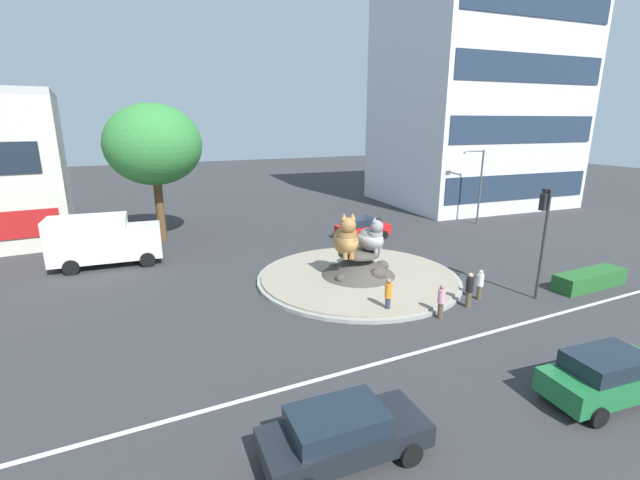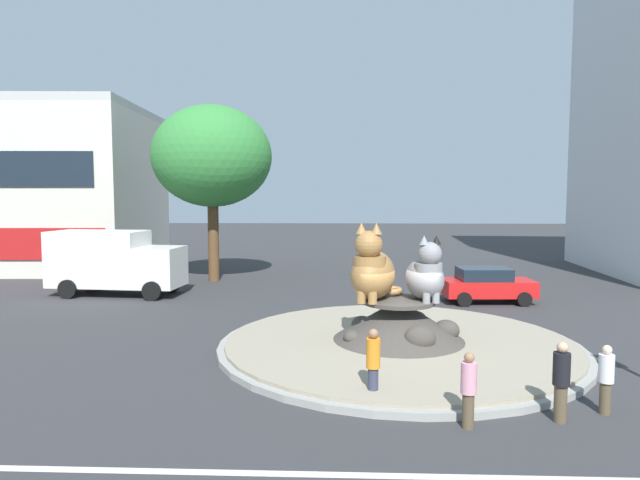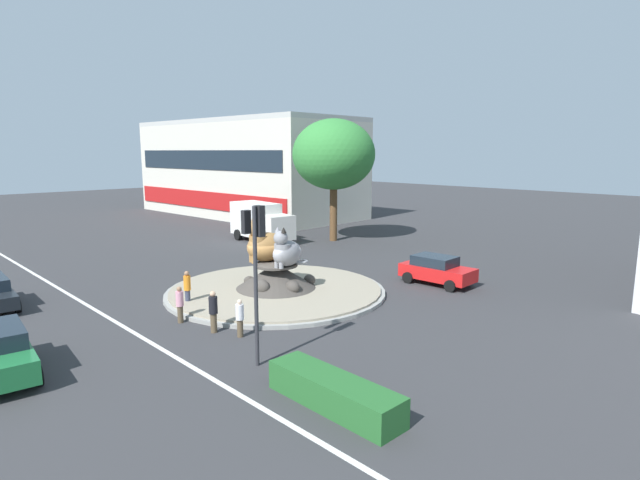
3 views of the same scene
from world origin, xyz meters
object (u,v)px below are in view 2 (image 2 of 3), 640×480
(sedan_on_far_lane, at_px, (487,284))
(cat_statue_tabby, at_px, (372,271))
(cat_statue_grey, at_px, (426,276))
(pedestrian_orange_shirt, at_px, (373,363))
(delivery_box_truck, at_px, (114,261))
(pedestrian_pink_shirt, at_px, (469,388))
(pedestrian_black_shirt, at_px, (561,380))
(pedestrian_white_shirt, at_px, (606,378))
(broadleaf_tree_behind_island, at_px, (212,157))

(sedan_on_far_lane, bearing_deg, cat_statue_tabby, -129.13)
(cat_statue_tabby, height_order, cat_statue_grey, cat_statue_tabby)
(cat_statue_tabby, distance_m, pedestrian_orange_shirt, 4.75)
(cat_statue_grey, bearing_deg, delivery_box_truck, -132.38)
(cat_statue_grey, bearing_deg, pedestrian_pink_shirt, -9.95)
(sedan_on_far_lane, bearing_deg, pedestrian_black_shirt, -101.11)
(pedestrian_orange_shirt, height_order, sedan_on_far_lane, pedestrian_orange_shirt)
(pedestrian_pink_shirt, bearing_deg, pedestrian_orange_shirt, 144.24)
(pedestrian_orange_shirt, xyz_separation_m, delivery_box_truck, (-11.91, 13.41, 0.75))
(pedestrian_white_shirt, bearing_deg, pedestrian_orange_shirt, -159.54)
(cat_statue_tabby, xyz_separation_m, pedestrian_orange_shirt, (-0.23, -4.49, -1.54))
(cat_statue_grey, relative_size, pedestrian_orange_shirt, 1.27)
(cat_statue_tabby, distance_m, cat_statue_grey, 1.70)
(pedestrian_orange_shirt, bearing_deg, broadleaf_tree_behind_island, -157.28)
(pedestrian_white_shirt, distance_m, pedestrian_orange_shirt, 5.15)
(cat_statue_tabby, bearing_deg, cat_statue_grey, 109.08)
(pedestrian_pink_shirt, distance_m, sedan_on_far_lane, 14.17)
(pedestrian_pink_shirt, bearing_deg, delivery_box_truck, 134.15)
(cat_statue_tabby, distance_m, pedestrian_white_shirt, 7.22)
(pedestrian_orange_shirt, bearing_deg, cat_statue_tabby, 175.77)
(pedestrian_white_shirt, xyz_separation_m, pedestrian_black_shirt, (-1.17, -0.48, 0.10))
(pedestrian_pink_shirt, xyz_separation_m, sedan_on_far_lane, (3.99, 13.60, -0.03))
(pedestrian_white_shirt, bearing_deg, sedan_on_far_lane, 113.18)
(delivery_box_truck, bearing_deg, cat_statue_grey, -27.79)
(pedestrian_white_shirt, distance_m, pedestrian_pink_shirt, 3.34)
(cat_statue_grey, bearing_deg, broadleaf_tree_behind_island, -153.22)
(sedan_on_far_lane, distance_m, delivery_box_truck, 17.86)
(cat_statue_tabby, height_order, pedestrian_white_shirt, cat_statue_tabby)
(pedestrian_white_shirt, bearing_deg, cat_statue_grey, 148.69)
(cat_statue_grey, relative_size, pedestrian_white_shirt, 1.42)
(pedestrian_black_shirt, bearing_deg, delivery_box_truck, -136.83)
(sedan_on_far_lane, relative_size, delivery_box_truck, 0.63)
(broadleaf_tree_behind_island, distance_m, pedestrian_black_shirt, 23.33)
(cat_statue_grey, distance_m, pedestrian_pink_shirt, 6.17)
(cat_statue_tabby, relative_size, delivery_box_truck, 0.38)
(broadleaf_tree_behind_island, height_order, pedestrian_black_shirt, broadleaf_tree_behind_island)
(cat_statue_grey, height_order, pedestrian_pink_shirt, cat_statue_grey)
(pedestrian_black_shirt, xyz_separation_m, sedan_on_far_lane, (1.94, 13.21, -0.10))
(pedestrian_black_shirt, height_order, sedan_on_far_lane, pedestrian_black_shirt)
(broadleaf_tree_behind_island, height_order, pedestrian_white_shirt, broadleaf_tree_behind_island)
(pedestrian_white_shirt, relative_size, pedestrian_pink_shirt, 0.96)
(cat_statue_grey, height_order, pedestrian_black_shirt, cat_statue_grey)
(pedestrian_orange_shirt, relative_size, delivery_box_truck, 0.27)
(pedestrian_black_shirt, bearing_deg, pedestrian_white_shirt, 107.90)
(cat_statue_tabby, height_order, pedestrian_orange_shirt, cat_statue_tabby)
(cat_statue_tabby, distance_m, pedestrian_black_shirt, 6.84)
(cat_statue_grey, distance_m, pedestrian_orange_shirt, 5.14)
(pedestrian_black_shirt, relative_size, delivery_box_truck, 0.27)
(cat_statue_tabby, xyz_separation_m, pedestrian_black_shirt, (3.72, -5.52, -1.54))
(pedestrian_pink_shirt, relative_size, pedestrian_black_shirt, 0.92)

